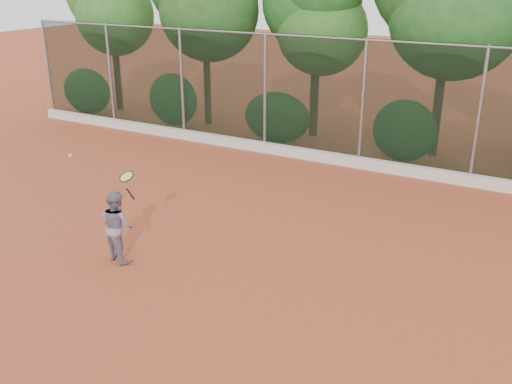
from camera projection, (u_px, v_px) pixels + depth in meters
The scene contains 6 objects.
ground at pixel (230, 273), 10.39m from camera, with size 80.00×80.00×0.00m, color #B04929.
concrete_curb at pixel (356, 162), 15.90m from camera, with size 24.00×0.20×0.30m, color silver.
tennis_player at pixel (117, 226), 10.66m from camera, with size 0.67×0.52×1.38m, color slate.
chainlink_fence at pixel (363, 100), 15.42m from camera, with size 24.09×0.09×3.50m.
tennis_racket at pixel (127, 179), 10.01m from camera, with size 0.32×0.30×0.56m.
tennis_ball_in_flight at pixel (70, 156), 11.28m from camera, with size 0.07×0.07×0.07m.
Camera 1 is at (4.83, -7.77, 5.18)m, focal length 40.00 mm.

